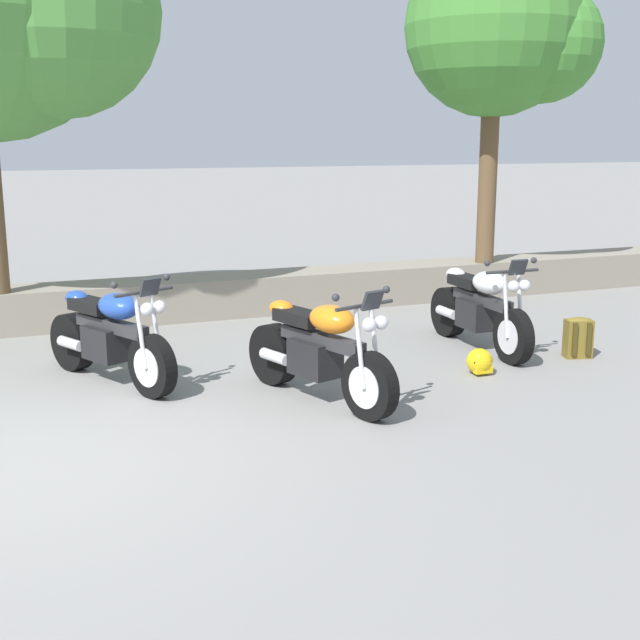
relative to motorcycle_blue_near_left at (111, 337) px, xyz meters
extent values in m
plane|color=gray|center=(-0.93, -1.93, -0.49)|extent=(120.00, 120.00, 0.00)
cube|color=gray|center=(-0.93, 2.87, -0.21)|extent=(36.00, 0.80, 0.55)
cylinder|color=black|center=(0.30, -0.63, -0.18)|extent=(0.39, 0.62, 0.62)
cylinder|color=black|center=(-0.32, 0.67, -0.18)|extent=(0.43, 0.64, 0.62)
cylinder|color=silver|center=(0.30, -0.63, -0.18)|extent=(0.31, 0.42, 0.38)
cube|color=black|center=(-0.03, 0.07, -0.08)|extent=(0.49, 0.57, 0.34)
cube|color=#2D2D30|center=(0.01, -0.02, 0.12)|extent=(0.60, 1.05, 0.12)
ellipsoid|color=#2347A8|center=(0.08, -0.16, 0.34)|extent=(0.53, 0.62, 0.26)
cube|color=black|center=(-0.13, 0.28, 0.28)|extent=(0.47, 0.62, 0.12)
ellipsoid|color=#2347A8|center=(-0.26, 0.55, 0.32)|extent=(0.32, 0.35, 0.16)
cylinder|color=#2D2D30|center=(0.27, -0.55, 0.54)|extent=(0.61, 0.32, 0.04)
sphere|color=silver|center=(0.39, -0.65, 0.40)|extent=(0.13, 0.13, 0.13)
sphere|color=silver|center=(0.26, -0.71, 0.40)|extent=(0.13, 0.13, 0.13)
cube|color=#26282D|center=(0.31, -0.64, 0.60)|extent=(0.22, 0.17, 0.18)
cylinder|color=silver|center=(-0.36, 0.39, -0.13)|extent=(0.26, 0.39, 0.11)
cylinder|color=silver|center=(0.36, -0.55, 0.18)|extent=(0.11, 0.17, 0.73)
cylinder|color=silver|center=(0.20, -0.63, 0.18)|extent=(0.11, 0.17, 0.73)
sphere|color=#2D2D30|center=(0.52, -0.39, 0.64)|extent=(0.07, 0.07, 0.07)
sphere|color=#2D2D30|center=(-0.02, -0.65, 0.64)|extent=(0.07, 0.07, 0.07)
cylinder|color=black|center=(1.97, -2.00, -0.18)|extent=(0.32, 0.63, 0.62)
cylinder|color=black|center=(1.53, -0.62, -0.18)|extent=(0.36, 0.65, 0.62)
cylinder|color=silver|center=(1.97, -2.00, -0.18)|extent=(0.27, 0.41, 0.38)
cube|color=black|center=(1.74, -1.26, -0.08)|extent=(0.45, 0.55, 0.34)
cube|color=#2D2D30|center=(1.77, -1.36, 0.12)|extent=(0.47, 1.09, 0.12)
ellipsoid|color=orange|center=(1.81, -1.50, 0.34)|extent=(0.48, 0.60, 0.26)
cube|color=black|center=(1.67, -1.04, 0.28)|extent=(0.42, 0.61, 0.12)
ellipsoid|color=orange|center=(1.58, -0.76, 0.32)|extent=(0.29, 0.33, 0.16)
cylinder|color=#2D2D30|center=(1.95, -1.92, 0.54)|extent=(0.64, 0.24, 0.04)
sphere|color=silver|center=(2.06, -2.03, 0.40)|extent=(0.13, 0.13, 0.13)
sphere|color=silver|center=(1.92, -2.07, 0.40)|extent=(0.13, 0.13, 0.13)
cube|color=#26282D|center=(1.98, -2.01, 0.60)|extent=(0.22, 0.15, 0.18)
cylinder|color=silver|center=(1.45, -0.90, -0.13)|extent=(0.22, 0.40, 0.11)
cylinder|color=silver|center=(2.05, -1.93, 0.18)|extent=(0.09, 0.17, 0.73)
cylinder|color=silver|center=(1.88, -1.98, 0.18)|extent=(0.09, 0.17, 0.73)
sphere|color=#2D2D30|center=(2.22, -1.79, 0.64)|extent=(0.07, 0.07, 0.07)
sphere|color=#2D2D30|center=(1.65, -1.97, 0.64)|extent=(0.07, 0.07, 0.07)
cylinder|color=black|center=(4.24, -0.89, -0.18)|extent=(0.15, 0.62, 0.62)
cylinder|color=black|center=(4.26, 0.55, -0.18)|extent=(0.19, 0.62, 0.62)
cylinder|color=silver|center=(4.24, -0.89, -0.18)|extent=(0.17, 0.39, 0.38)
cube|color=black|center=(4.25, -0.12, -0.08)|extent=(0.33, 0.48, 0.34)
cube|color=#2D2D30|center=(4.25, -0.22, 0.12)|extent=(0.16, 1.10, 0.12)
ellipsoid|color=white|center=(4.25, -0.37, 0.34)|extent=(0.35, 0.52, 0.26)
cube|color=black|center=(4.26, 0.11, 0.28)|extent=(0.27, 0.56, 0.12)
ellipsoid|color=white|center=(4.26, 0.41, 0.32)|extent=(0.22, 0.28, 0.16)
cylinder|color=#2D2D30|center=(4.24, -0.81, 0.54)|extent=(0.66, 0.05, 0.04)
sphere|color=silver|center=(4.31, -0.95, 0.40)|extent=(0.13, 0.13, 0.13)
sphere|color=silver|center=(4.17, -0.95, 0.40)|extent=(0.13, 0.13, 0.13)
cube|color=#26282D|center=(4.24, -0.91, 0.60)|extent=(0.20, 0.10, 0.18)
cylinder|color=silver|center=(4.10, 0.31, -0.13)|extent=(0.12, 0.38, 0.11)
cylinder|color=silver|center=(4.33, -0.85, 0.18)|extent=(0.05, 0.16, 0.73)
cylinder|color=silver|center=(4.15, -0.85, 0.18)|extent=(0.05, 0.16, 0.73)
sphere|color=#2D2D30|center=(4.54, -0.77, 0.64)|extent=(0.07, 0.07, 0.07)
sphere|color=#2D2D30|center=(3.94, -0.76, 0.64)|extent=(0.07, 0.07, 0.07)
cube|color=brown|center=(5.09, -0.93, -0.27)|extent=(0.34, 0.26, 0.44)
cube|color=brown|center=(5.13, -0.82, -0.31)|extent=(0.24, 0.11, 0.24)
ellipsoid|color=brown|center=(5.09, -0.93, -0.06)|extent=(0.32, 0.24, 0.08)
cube|color=#403513|center=(4.99, -1.01, -0.25)|extent=(0.06, 0.04, 0.37)
cube|color=#403513|center=(5.14, -1.06, -0.25)|extent=(0.06, 0.04, 0.37)
sphere|color=yellow|center=(3.68, -1.10, -0.35)|extent=(0.28, 0.28, 0.28)
ellipsoid|color=black|center=(3.68, -1.18, -0.34)|extent=(0.23, 0.06, 0.12)
cube|color=yellow|center=(3.68, -1.18, -0.42)|extent=(0.20, 0.08, 0.08)
sphere|color=#4C8E3D|center=(-0.16, 2.09, 3.40)|extent=(2.44, 2.44, 2.44)
cylinder|color=brown|center=(6.10, 2.62, 1.33)|extent=(0.28, 0.28, 2.53)
sphere|color=#428433|center=(6.10, 2.62, 3.59)|extent=(2.65, 2.65, 2.65)
sphere|color=#428433|center=(6.69, 2.22, 3.32)|extent=(1.72, 1.72, 1.72)
camera|label=1|loc=(-1.05, -8.40, 1.99)|focal=46.67mm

